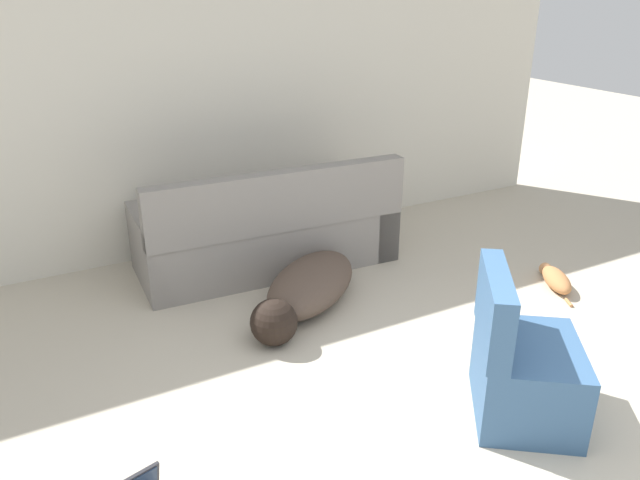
# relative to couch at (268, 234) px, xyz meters

# --- Properties ---
(wall_back) EXTENTS (7.12, 0.06, 2.63)m
(wall_back) POSITION_rel_couch_xyz_m (-0.11, 0.67, 1.03)
(wall_back) COLOR beige
(wall_back) RESTS_ON ground_plane
(couch) EXTENTS (2.13, 0.95, 0.91)m
(couch) POSITION_rel_couch_xyz_m (0.00, 0.00, 0.00)
(couch) COLOR gray
(couch) RESTS_ON ground_plane
(dog) EXTENTS (1.31, 1.11, 0.32)m
(dog) POSITION_rel_couch_xyz_m (-0.06, -0.81, -0.13)
(dog) COLOR #4C3D33
(dog) RESTS_ON ground_plane
(cat) EXTENTS (0.35, 0.57, 0.14)m
(cat) POSITION_rel_couch_xyz_m (1.82, -1.42, -0.22)
(cat) COLOR #BC7A47
(cat) RESTS_ON ground_plane
(book_red) EXTENTS (0.22, 0.22, 0.02)m
(book_red) POSITION_rel_couch_xyz_m (1.12, -1.99, -0.28)
(book_red) COLOR maroon
(book_red) RESTS_ON ground_plane
(side_chair) EXTENTS (0.82, 0.85, 0.84)m
(side_chair) POSITION_rel_couch_xyz_m (0.43, -2.41, 0.00)
(side_chair) COLOR #385B84
(side_chair) RESTS_ON ground_plane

